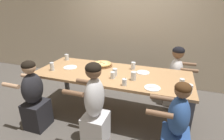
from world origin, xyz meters
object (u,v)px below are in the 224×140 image
object	(u,v)px
pizza_board_main	(102,64)
diner_near_left	(34,98)
cocktail_glass_blue	(124,83)
drinking_glass_h	(182,83)
empty_plate_c	(70,67)
empty_plate_b	(152,88)
drinking_glass_g	(133,66)
drinking_glass_c	(115,73)
diner_near_center	(95,108)
drinking_glass_f	(67,58)
drinking_glass_b	(52,67)
diner_near_right	(176,129)
drinking_glass_e	(133,76)
empty_plate_a	(143,72)
drinking_glass_a	(113,76)
drinking_glass_d	(189,90)
diner_far_right	(175,78)

from	to	relation	value
pizza_board_main	diner_near_left	distance (m)	1.25
cocktail_glass_blue	drinking_glass_h	world-z (taller)	cocktail_glass_blue
empty_plate_c	empty_plate_b	bearing A→B (deg)	-12.56
drinking_glass_g	diner_near_left	xyz separation A→B (m)	(-1.29, -0.99, -0.33)
drinking_glass_c	diner_near_left	distance (m)	1.29
cocktail_glass_blue	drinking_glass_g	distance (m)	0.66
empty_plate_c	drinking_glass_c	bearing A→B (deg)	-6.07
pizza_board_main	drinking_glass_h	bearing A→B (deg)	-17.54
empty_plate_c	diner_near_center	xyz separation A→B (m)	(0.78, -0.70, -0.23)
diner_near_center	drinking_glass_f	bearing A→B (deg)	45.30
diner_near_left	pizza_board_main	bearing A→B (deg)	-36.50
drinking_glass_b	diner_near_right	size ratio (longest dim) A/B	0.13
drinking_glass_h	diner_near_center	size ratio (longest dim) A/B	0.10
drinking_glass_c	diner_near_center	size ratio (longest dim) A/B	0.10
drinking_glass_h	diner_near_left	size ratio (longest dim) A/B	0.10
drinking_glass_e	empty_plate_a	bearing A→B (deg)	74.23
drinking_glass_a	drinking_glass_e	distance (m)	0.31
drinking_glass_d	drinking_glass_f	size ratio (longest dim) A/B	1.05
drinking_glass_a	drinking_glass_e	size ratio (longest dim) A/B	0.79
diner_far_right	drinking_glass_e	bearing A→B (deg)	-35.24
drinking_glass_b	drinking_glass_d	world-z (taller)	drinking_glass_b
empty_plate_b	empty_plate_c	distance (m)	1.51
drinking_glass_c	drinking_glass_g	xyz separation A→B (m)	(0.21, 0.38, 0.00)
diner_near_left	drinking_glass_f	bearing A→B (deg)	3.98
diner_near_left	diner_near_center	size ratio (longest dim) A/B	0.93
drinking_glass_h	empty_plate_b	bearing A→B (deg)	-154.03
drinking_glass_a	drinking_glass_b	world-z (taller)	drinking_glass_b
pizza_board_main	diner_far_right	distance (m)	1.39
diner_near_right	drinking_glass_f	bearing A→B (deg)	63.19
empty_plate_c	drinking_glass_h	xyz separation A→B (m)	(1.84, -0.15, 0.04)
drinking_glass_c	drinking_glass_d	xyz separation A→B (m)	(1.06, -0.23, -0.00)
empty_plate_b	drinking_glass_g	world-z (taller)	drinking_glass_g
diner_near_center	diner_near_right	distance (m)	1.03
drinking_glass_c	drinking_glass_e	size ratio (longest dim) A/B	0.93
empty_plate_b	drinking_glass_h	world-z (taller)	drinking_glass_h
diner_far_right	diner_near_right	bearing A→B (deg)	1.02
empty_plate_c	diner_near_left	xyz separation A→B (m)	(-0.22, -0.70, -0.28)
cocktail_glass_blue	diner_near_left	bearing A→B (deg)	-165.65
empty_plate_a	cocktail_glass_blue	size ratio (longest dim) A/B	1.74
cocktail_glass_blue	drinking_glass_f	bearing A→B (deg)	152.25
empty_plate_a	drinking_glass_d	distance (m)	0.83
pizza_board_main	drinking_glass_h	xyz separation A→B (m)	(1.34, -0.42, 0.02)
pizza_board_main	drinking_glass_a	world-z (taller)	drinking_glass_a
diner_near_left	diner_near_center	xyz separation A→B (m)	(1.00, -0.00, 0.05)
empty_plate_b	diner_near_left	world-z (taller)	diner_near_left
empty_plate_b	drinking_glass_c	xyz separation A→B (m)	(-0.61, 0.24, 0.05)
pizza_board_main	drinking_glass_d	size ratio (longest dim) A/B	2.97
empty_plate_b	empty_plate_c	world-z (taller)	same
drinking_glass_b	diner_near_center	world-z (taller)	diner_near_center
empty_plate_a	drinking_glass_h	xyz separation A→B (m)	(0.58, -0.32, 0.04)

